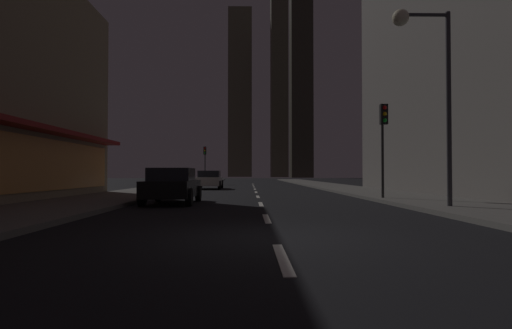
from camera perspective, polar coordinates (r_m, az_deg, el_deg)
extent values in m
cube|color=black|center=(39.97, -0.34, -3.09)|extent=(78.00, 136.00, 0.10)
cube|color=#605E59|center=(40.66, 9.59, -2.86)|extent=(4.00, 76.00, 0.15)
cube|color=#605E59|center=(40.49, -10.31, -2.87)|extent=(4.00, 76.00, 0.15)
cube|color=silver|center=(6.09, 3.69, -12.85)|extent=(0.16, 2.20, 0.01)
cube|color=silver|center=(11.22, 1.48, -7.51)|extent=(0.16, 2.20, 0.01)
cube|color=silver|center=(16.40, 0.68, -5.53)|extent=(0.16, 2.20, 0.01)
cube|color=silver|center=(21.58, 0.26, -4.50)|extent=(0.16, 2.20, 0.01)
cube|color=silver|center=(26.78, 0.01, -3.87)|extent=(0.16, 2.20, 0.01)
cube|color=silver|center=(31.97, -0.16, -3.45)|extent=(0.16, 2.20, 0.01)
cube|color=silver|center=(37.17, -0.29, -3.14)|extent=(0.16, 2.20, 0.01)
cube|color=silver|center=(42.36, -0.38, -2.91)|extent=(0.16, 2.20, 0.01)
cube|color=silver|center=(47.56, -0.45, -2.73)|extent=(0.16, 2.20, 0.01)
cube|color=maroon|center=(16.32, -30.97, 5.15)|extent=(0.90, 21.00, 0.20)
cube|color=slate|center=(29.43, 30.83, 15.22)|extent=(11.00, 20.00, 18.98)
cube|color=#5D5845|center=(157.17, -2.22, 9.85)|extent=(8.77, 8.41, 62.98)
cube|color=#504C3C|center=(143.87, 3.24, 11.59)|extent=(5.74, 6.82, 66.42)
cube|color=#343227|center=(124.51, 6.28, 11.49)|extent=(6.32, 6.72, 57.38)
cube|color=black|center=(17.14, -11.51, -3.28)|extent=(1.80, 4.20, 0.65)
cube|color=black|center=(16.93, -11.63, -1.41)|extent=(1.64, 2.00, 0.55)
cylinder|color=black|center=(18.70, -13.39, -3.95)|extent=(0.22, 0.68, 0.68)
cylinder|color=black|center=(18.40, -8.02, -4.01)|extent=(0.22, 0.68, 0.68)
cylinder|color=black|center=(15.98, -15.55, -4.40)|extent=(0.22, 0.68, 0.68)
cylinder|color=black|center=(15.63, -9.27, -4.50)|extent=(0.22, 0.68, 0.68)
sphere|color=white|center=(19.25, -12.01, -2.91)|extent=(0.18, 0.18, 0.18)
sphere|color=white|center=(19.07, -8.77, -2.94)|extent=(0.18, 0.18, 0.18)
cube|color=silver|center=(32.89, -6.47, -2.32)|extent=(1.80, 4.20, 0.65)
cube|color=black|center=(32.69, -6.50, -1.34)|extent=(1.64, 2.00, 0.55)
cylinder|color=black|center=(34.38, -7.71, -2.73)|extent=(0.22, 0.68, 0.68)
cylinder|color=black|center=(34.22, -4.78, -2.74)|extent=(0.22, 0.68, 0.68)
cylinder|color=black|center=(31.60, -8.30, -2.85)|extent=(0.22, 0.68, 0.68)
cylinder|color=black|center=(31.43, -5.12, -2.87)|extent=(0.22, 0.68, 0.68)
sphere|color=white|center=(34.99, -7.05, -2.17)|extent=(0.18, 0.18, 0.18)
sphere|color=white|center=(34.89, -5.25, -2.18)|extent=(0.18, 0.18, 0.18)
cylinder|color=#B2B2B2|center=(30.52, -11.26, -2.74)|extent=(0.22, 0.22, 0.55)
sphere|color=#B2B2B2|center=(30.51, -11.26, -2.22)|extent=(0.21, 0.21, 0.21)
cylinder|color=#B2B2B2|center=(30.53, -11.27, -3.20)|extent=(0.30, 0.30, 0.06)
cylinder|color=#B2B2B2|center=(30.55, -11.56, -2.69)|extent=(0.10, 0.10, 0.10)
cylinder|color=#B2B2B2|center=(30.49, -10.97, -2.69)|extent=(0.10, 0.10, 0.10)
cylinder|color=#2D2D2D|center=(19.18, 17.17, 1.85)|extent=(0.12, 0.12, 4.20)
cube|color=black|center=(19.14, 17.33, 6.67)|extent=(0.32, 0.24, 0.90)
sphere|color=red|center=(19.06, 17.45, 7.56)|extent=(0.18, 0.18, 0.18)
sphere|color=#F2B20C|center=(19.02, 17.45, 6.72)|extent=(0.18, 0.18, 0.18)
sphere|color=#19D833|center=(18.98, 17.46, 5.89)|extent=(0.18, 0.18, 0.18)
cylinder|color=#2D2D2D|center=(47.50, -7.10, -0.01)|extent=(0.12, 0.12, 4.20)
cube|color=black|center=(47.36, -7.12, 1.93)|extent=(0.32, 0.24, 0.90)
sphere|color=red|center=(47.25, -7.13, 2.27)|extent=(0.18, 0.18, 0.18)
sphere|color=#F2B20C|center=(47.23, -7.13, 1.94)|extent=(0.18, 0.18, 0.18)
sphere|color=#19D833|center=(47.22, -7.13, 1.60)|extent=(0.18, 0.18, 0.18)
cylinder|color=#38383D|center=(15.24, 25.21, 7.05)|extent=(0.16, 0.16, 6.50)
cylinder|color=#38383D|center=(15.68, 22.33, 18.68)|extent=(1.60, 0.12, 0.12)
sphere|color=#FCF7CC|center=(15.36, 19.44, 18.69)|extent=(0.56, 0.56, 0.56)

